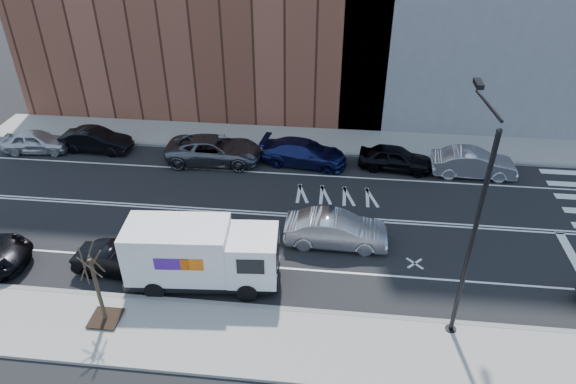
% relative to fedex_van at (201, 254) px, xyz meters
% --- Properties ---
extents(ground, '(120.00, 120.00, 0.00)m').
position_rel_fedex_van_xyz_m(ground, '(3.59, 5.60, -1.60)').
color(ground, black).
rests_on(ground, ground).
extents(sidewalk_near, '(44.00, 3.60, 0.15)m').
position_rel_fedex_van_xyz_m(sidewalk_near, '(3.59, -3.20, -1.53)').
color(sidewalk_near, gray).
rests_on(sidewalk_near, ground).
extents(sidewalk_far, '(44.00, 3.60, 0.15)m').
position_rel_fedex_van_xyz_m(sidewalk_far, '(3.59, 14.40, -1.53)').
color(sidewalk_far, gray).
rests_on(sidewalk_far, ground).
extents(curb_near, '(44.00, 0.25, 0.17)m').
position_rel_fedex_van_xyz_m(curb_near, '(3.59, -1.40, -1.52)').
color(curb_near, gray).
rests_on(curb_near, ground).
extents(curb_far, '(44.00, 0.25, 0.17)m').
position_rel_fedex_van_xyz_m(curb_far, '(3.59, 12.60, -1.52)').
color(curb_far, gray).
rests_on(curb_far, ground).
extents(road_markings, '(40.00, 8.60, 0.01)m').
position_rel_fedex_van_xyz_m(road_markings, '(3.59, 5.60, -1.60)').
color(road_markings, white).
rests_on(road_markings, ground).
extents(streetlight, '(0.44, 4.02, 9.34)m').
position_rel_fedex_van_xyz_m(streetlight, '(10.59, -1.31, 3.48)').
color(streetlight, black).
rests_on(streetlight, ground).
extents(street_tree, '(1.20, 1.20, 3.75)m').
position_rel_fedex_van_xyz_m(street_tree, '(-3.41, -2.80, -0.15)').
color(street_tree, black).
rests_on(street_tree, ground).
extents(fedex_van, '(6.82, 2.76, 3.05)m').
position_rel_fedex_van_xyz_m(fedex_van, '(0.00, 0.00, 0.00)').
color(fedex_van, black).
rests_on(fedex_van, ground).
extents(far_parked_a, '(4.42, 2.12, 1.46)m').
position_rel_fedex_van_xyz_m(far_parked_a, '(-13.83, 11.05, -0.87)').
color(far_parked_a, silver).
rests_on(far_parked_a, ground).
extents(far_parked_b, '(4.60, 1.83, 1.49)m').
position_rel_fedex_van_xyz_m(far_parked_b, '(-10.01, 11.56, -0.86)').
color(far_parked_b, black).
rests_on(far_parked_b, ground).
extents(far_parked_c, '(6.05, 2.97, 1.65)m').
position_rel_fedex_van_xyz_m(far_parked_c, '(-2.01, 10.94, -0.77)').
color(far_parked_c, '#575960').
rests_on(far_parked_c, ground).
extents(far_parked_d, '(5.57, 2.83, 1.55)m').
position_rel_fedex_van_xyz_m(far_parked_d, '(3.59, 11.28, -0.83)').
color(far_parked_d, navy).
rests_on(far_parked_d, ground).
extents(far_parked_e, '(4.60, 2.28, 1.51)m').
position_rel_fedex_van_xyz_m(far_parked_e, '(9.19, 11.23, -0.85)').
color(far_parked_e, black).
rests_on(far_parked_e, ground).
extents(far_parked_f, '(4.93, 1.73, 1.62)m').
position_rel_fedex_van_xyz_m(far_parked_f, '(13.79, 10.99, -0.79)').
color(far_parked_f, '#AFAFB4').
rests_on(far_parked_f, ground).
extents(driving_sedan, '(5.03, 1.81, 1.65)m').
position_rel_fedex_van_xyz_m(driving_sedan, '(5.80, 3.42, -0.78)').
color(driving_sedan, silver).
rests_on(driving_sedan, ground).
extents(near_parked_rear_a, '(4.26, 1.74, 1.37)m').
position_rel_fedex_van_xyz_m(near_parked_rear_a, '(-3.91, 0.22, -0.91)').
color(near_parked_rear_a, black).
rests_on(near_parked_rear_a, ground).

